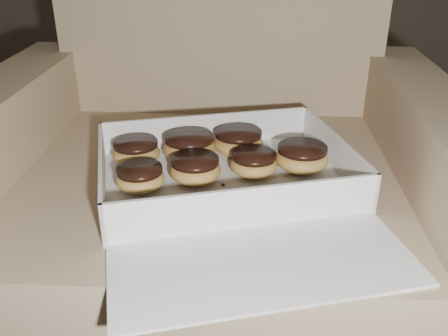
% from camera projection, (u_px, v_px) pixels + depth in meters
% --- Properties ---
extents(armchair, '(0.91, 0.77, 0.95)m').
position_uv_depth(armchair, '(213.00, 207.00, 1.04)').
color(armchair, '#8F795B').
rests_on(armchair, floor).
extents(bakery_box, '(0.53, 0.58, 0.07)m').
position_uv_depth(bakery_box, '(232.00, 187.00, 0.83)').
color(bakery_box, white).
rests_on(bakery_box, armchair).
extents(donut_a, '(0.10, 0.10, 0.05)m').
position_uv_depth(donut_a, '(189.00, 147.00, 0.92)').
color(donut_a, '#C29344').
rests_on(donut_a, bakery_box).
extents(donut_b, '(0.08, 0.08, 0.04)m').
position_uv_depth(donut_b, '(254.00, 163.00, 0.87)').
color(donut_b, '#C29344').
rests_on(donut_b, bakery_box).
extents(donut_c, '(0.10, 0.10, 0.05)m').
position_uv_depth(donut_c, '(238.00, 142.00, 0.95)').
color(donut_c, '#C29344').
rests_on(donut_c, bakery_box).
extents(donut_d, '(0.09, 0.09, 0.04)m').
position_uv_depth(donut_d, '(136.00, 151.00, 0.91)').
color(donut_d, '#C29344').
rests_on(donut_d, bakery_box).
extents(donut_e, '(0.09, 0.09, 0.05)m').
position_uv_depth(donut_e, '(302.00, 157.00, 0.89)').
color(donut_e, '#C29344').
rests_on(donut_e, bakery_box).
extents(donut_f, '(0.09, 0.09, 0.04)m').
position_uv_depth(donut_f, '(195.00, 169.00, 0.85)').
color(donut_f, '#C29344').
rests_on(donut_f, bakery_box).
extents(donut_g, '(0.08, 0.08, 0.04)m').
position_uv_depth(donut_g, '(140.00, 177.00, 0.82)').
color(donut_g, '#C29344').
rests_on(donut_g, bakery_box).
extents(crumb_a, '(0.01, 0.01, 0.00)m').
position_uv_depth(crumb_a, '(223.00, 185.00, 0.84)').
color(crumb_a, black).
rests_on(crumb_a, bakery_box).
extents(crumb_b, '(0.01, 0.01, 0.00)m').
position_uv_depth(crumb_b, '(178.00, 221.00, 0.74)').
color(crumb_b, black).
rests_on(crumb_b, bakery_box).
extents(crumb_c, '(0.01, 0.01, 0.00)m').
position_uv_depth(crumb_c, '(248.00, 207.00, 0.78)').
color(crumb_c, black).
rests_on(crumb_c, bakery_box).
extents(crumb_d, '(0.01, 0.01, 0.00)m').
position_uv_depth(crumb_d, '(195.00, 193.00, 0.81)').
color(crumb_d, black).
rests_on(crumb_d, bakery_box).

